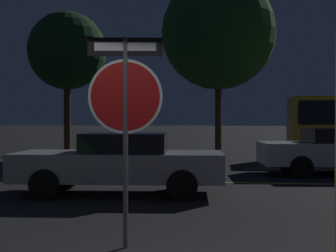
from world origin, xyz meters
name	(u,v)px	position (x,y,z in m)	size (l,w,h in m)	color
road_center_stripe	(190,182)	(0.00, 7.47, 0.00)	(43.28, 0.12, 0.01)	gold
stop_sign	(125,98)	(-0.31, 1.35, 1.81)	(0.90, 0.15, 2.54)	#4C4C51
passing_car_2	(120,162)	(-1.29, 5.38, 0.66)	(4.48, 2.02, 1.28)	#9E9EA3
tree_1	(218,33)	(0.54, 18.80, 5.81)	(5.57, 5.57, 8.61)	#422D1E
tree_2	(67,51)	(-6.56, 17.20, 4.82)	(3.69, 3.69, 6.68)	#422D1E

